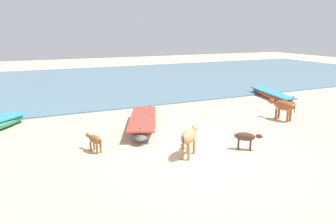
{
  "coord_description": "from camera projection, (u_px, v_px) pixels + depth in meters",
  "views": [
    {
      "loc": [
        -5.17,
        -8.81,
        4.21
      ],
      "look_at": [
        0.35,
        3.58,
        0.6
      ],
      "focal_mm": 32.93,
      "sensor_mm": 36.0,
      "label": 1
    }
  ],
  "objects": [
    {
      "name": "ground",
      "position": [
        200.0,
        153.0,
        10.89
      ],
      "size": [
        80.0,
        80.0,
        0.0
      ],
      "primitive_type": "plane",
      "color": "beige"
    },
    {
      "name": "cow_second_adult_rust",
      "position": [
        283.0,
        106.0,
        14.74
      ],
      "size": [
        0.65,
        1.48,
        0.97
      ],
      "rotation": [
        0.0,
        0.0,
        1.79
      ],
      "color": "#9E4C28",
      "rests_on": "ground"
    },
    {
      "name": "cow_adult_tan",
      "position": [
        189.0,
        137.0,
        10.5
      ],
      "size": [
        1.23,
        1.22,
        0.96
      ],
      "rotation": [
        0.0,
        0.0,
        0.78
      ],
      "color": "tan",
      "rests_on": "ground"
    },
    {
      "name": "sea_water",
      "position": [
        99.0,
        81.0,
        26.04
      ],
      "size": [
        60.0,
        20.0,
        0.08
      ],
      "primitive_type": "cube",
      "color": "slate",
      "rests_on": "ground"
    },
    {
      "name": "calf_far_dark",
      "position": [
        246.0,
        137.0,
        11.11
      ],
      "size": [
        0.89,
        0.78,
        0.66
      ],
      "rotation": [
        0.0,
        0.0,
        5.6
      ],
      "color": "#4C3323",
      "rests_on": "ground"
    },
    {
      "name": "calf_near_brown",
      "position": [
        95.0,
        140.0,
        10.92
      ],
      "size": [
        0.54,
        0.92,
        0.62
      ],
      "rotation": [
        0.0,
        0.0,
        1.96
      ],
      "color": "brown",
      "rests_on": "ground"
    },
    {
      "name": "fishing_boat_2",
      "position": [
        143.0,
        123.0,
        13.49
      ],
      "size": [
        2.69,
        4.54,
        0.74
      ],
      "rotation": [
        0.0,
        0.0,
        4.33
      ],
      "color": "#5B5651",
      "rests_on": "ground"
    },
    {
      "name": "fishing_boat_1",
      "position": [
        272.0,
        95.0,
        19.56
      ],
      "size": [
        1.75,
        4.8,
        0.62
      ],
      "rotation": [
        0.0,
        0.0,
        4.52
      ],
      "color": "#B74733",
      "rests_on": "ground"
    }
  ]
}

